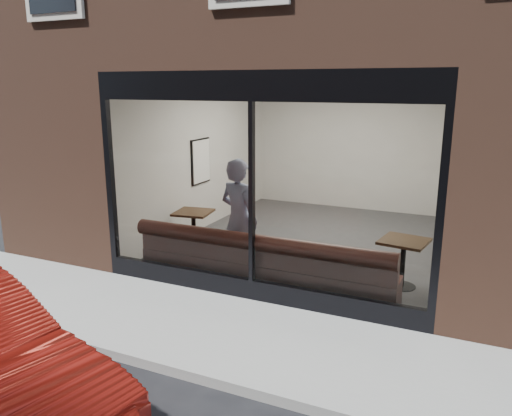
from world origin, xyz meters
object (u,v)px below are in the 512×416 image
at_px(banquette, 263,275).
at_px(cafe_table_left, 193,212).
at_px(cafe_table_right, 404,241).
at_px(cafe_chair_left, 226,236).
at_px(person, 239,219).

relative_size(banquette, cafe_table_left, 6.29).
distance_m(cafe_table_right, cafe_chair_left, 3.39).
distance_m(cafe_table_left, cafe_table_right, 3.78).
height_order(banquette, cafe_chair_left, banquette).
height_order(banquette, cafe_table_left, cafe_table_left).
distance_m(banquette, cafe_table_right, 2.17).
relative_size(cafe_table_left, cafe_chair_left, 1.68).
bearing_deg(cafe_chair_left, banquette, 118.57).
height_order(banquette, person, person).
bearing_deg(banquette, cafe_chair_left, 133.83).
xyz_separation_m(banquette, cafe_table_left, (-1.89, 1.10, 0.52)).
distance_m(banquette, cafe_table_left, 2.24).
bearing_deg(cafe_table_left, person, -31.16).
xyz_separation_m(cafe_table_left, cafe_chair_left, (0.47, 0.37, -0.50)).
bearing_deg(cafe_table_right, cafe_table_left, 177.35).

